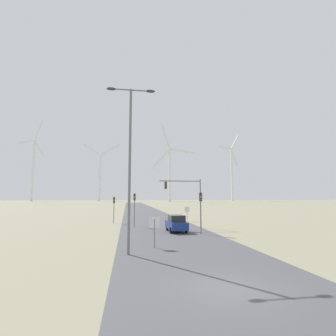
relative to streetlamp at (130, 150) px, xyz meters
name	(u,v)px	position (x,y,z in m)	size (l,w,h in m)	color
ground_plane	(228,288)	(4.14, -7.19, -7.10)	(600.00, 600.00, 0.00)	gray
road_surface	(146,214)	(4.14, 40.81, -7.10)	(10.00, 240.00, 0.01)	#47474C
streetlamp	(130,150)	(0.00, 0.00, 0.00)	(3.48, 0.32, 11.53)	slate
stop_sign_near	(155,226)	(1.97, 2.09, -5.50)	(0.81, 0.07, 2.31)	slate
stop_sign_far	(187,211)	(9.25, 22.69, -5.50)	(0.81, 0.07, 2.30)	slate
traffic_light_post_near_left	(134,202)	(0.82, 16.53, -3.98)	(0.28, 0.34, 4.27)	slate
traffic_light_post_near_right	(201,204)	(7.52, 8.70, -3.97)	(0.28, 0.33, 4.28)	slate
traffic_light_post_mid_left	(114,204)	(-2.05, 21.66, -4.32)	(0.28, 0.34, 3.80)	slate
traffic_light_mast_overhead	(186,193)	(7.12, 13.87, -2.73)	(5.26, 0.35, 6.05)	slate
car_approaching	(176,223)	(5.30, 10.82, -6.19)	(1.97, 4.17, 1.83)	navy
wind_turbine_far_left	(33,164)	(-83.44, 229.05, 25.85)	(28.53, 14.38, 72.81)	white
wind_turbine_left	(100,172)	(-24.56, 221.39, 18.81)	(33.77, 13.26, 52.81)	white
wind_turbine_center	(170,168)	(33.76, 191.16, 20.10)	(34.19, 13.73, 63.96)	white
wind_turbine_right	(232,169)	(101.02, 224.43, 23.51)	(26.58, 11.63, 65.90)	white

